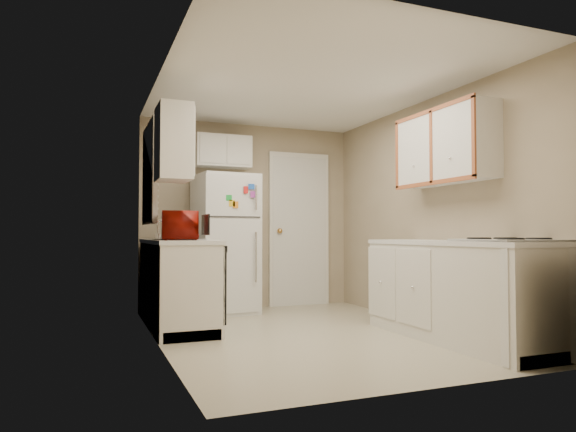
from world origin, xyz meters
name	(u,v)px	position (x,y,z in m)	size (l,w,h in m)	color
floor	(307,334)	(0.00, 0.00, 0.00)	(3.80, 3.80, 0.00)	beige
ceiling	(307,87)	(0.00, 0.00, 2.40)	(3.80, 3.80, 0.00)	white
wall_left	(160,206)	(-1.40, 0.00, 1.20)	(3.80, 3.80, 0.00)	tan
wall_right	(427,211)	(1.40, 0.00, 1.20)	(3.80, 3.80, 0.00)	tan
wall_back	(249,216)	(0.00, 1.90, 1.20)	(2.80, 2.80, 0.00)	tan
wall_front	(428,196)	(0.00, -1.90, 1.20)	(2.80, 2.80, 0.00)	tan
left_counter	(177,282)	(-1.10, 0.90, 0.45)	(0.60, 1.80, 0.90)	silver
dishwasher	(217,283)	(-0.81, 0.30, 0.49)	(0.03, 0.58, 0.72)	black
sink	(175,243)	(-1.10, 1.05, 0.86)	(0.54, 0.74, 0.16)	gray
microwave	(180,225)	(-1.15, 0.43, 1.05)	(0.28, 0.50, 0.33)	maroon
soap_bottle	(166,230)	(-1.15, 1.37, 1.00)	(0.09, 0.09, 0.20)	silver
window_blinds	(151,174)	(-1.36, 1.05, 1.60)	(0.10, 0.98, 1.08)	silver
upper_cabinet_left	(174,143)	(-1.25, 0.22, 1.80)	(0.30, 0.45, 0.70)	silver
refrigerator	(225,244)	(-0.41, 1.55, 0.84)	(0.69, 0.67, 1.68)	silver
cabinet_over_fridge	(222,152)	(-0.40, 1.75, 2.00)	(0.70, 0.30, 0.40)	silver
interior_door	(299,229)	(0.70, 1.86, 1.02)	(0.86, 0.06, 2.08)	silver
right_counter	(455,291)	(1.10, -0.80, 0.45)	(0.60, 2.00, 0.90)	silver
stove	(509,296)	(1.15, -1.39, 0.46)	(0.62, 0.76, 0.93)	silver
upper_cabinet_right	(445,148)	(1.25, -0.50, 1.80)	(0.30, 1.20, 0.70)	silver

